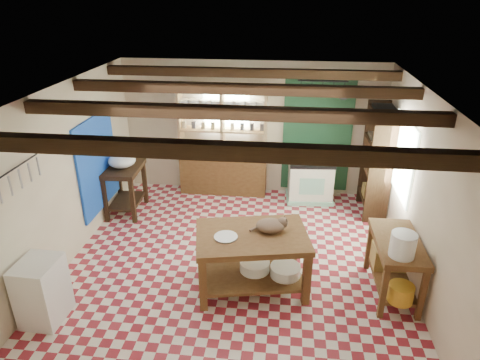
# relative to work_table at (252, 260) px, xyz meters

# --- Properties ---
(floor) EXTENTS (5.00, 5.00, 0.02)m
(floor) POSITION_rel_work_table_xyz_m (-0.28, 0.61, -0.43)
(floor) COLOR maroon
(floor) RESTS_ON ground
(ceiling) EXTENTS (5.00, 5.00, 0.02)m
(ceiling) POSITION_rel_work_table_xyz_m (-0.28, 0.61, 2.18)
(ceiling) COLOR #4E4D52
(ceiling) RESTS_ON wall_back
(wall_back) EXTENTS (5.00, 0.04, 2.60)m
(wall_back) POSITION_rel_work_table_xyz_m (-0.28, 3.11, 0.88)
(wall_back) COLOR beige
(wall_back) RESTS_ON floor
(wall_front) EXTENTS (5.00, 0.04, 2.60)m
(wall_front) POSITION_rel_work_table_xyz_m (-0.28, -1.89, 0.88)
(wall_front) COLOR beige
(wall_front) RESTS_ON floor
(wall_left) EXTENTS (0.04, 5.00, 2.60)m
(wall_left) POSITION_rel_work_table_xyz_m (-2.78, 0.61, 0.88)
(wall_left) COLOR beige
(wall_left) RESTS_ON floor
(wall_right) EXTENTS (0.04, 5.00, 2.60)m
(wall_right) POSITION_rel_work_table_xyz_m (2.22, 0.61, 0.88)
(wall_right) COLOR beige
(wall_right) RESTS_ON floor
(ceiling_beams) EXTENTS (5.00, 3.80, 0.15)m
(ceiling_beams) POSITION_rel_work_table_xyz_m (-0.28, 0.61, 2.06)
(ceiling_beams) COLOR #362213
(ceiling_beams) RESTS_ON ceiling
(blue_wall_patch) EXTENTS (0.04, 1.40, 1.60)m
(blue_wall_patch) POSITION_rel_work_table_xyz_m (-2.75, 1.51, 0.68)
(blue_wall_patch) COLOR blue
(blue_wall_patch) RESTS_ON wall_left
(green_wall_patch) EXTENTS (1.30, 0.04, 2.30)m
(green_wall_patch) POSITION_rel_work_table_xyz_m (0.97, 3.08, 0.83)
(green_wall_patch) COLOR #1C462A
(green_wall_patch) RESTS_ON wall_back
(window_back) EXTENTS (0.90, 0.02, 0.80)m
(window_back) POSITION_rel_work_table_xyz_m (-0.78, 3.09, 1.28)
(window_back) COLOR #B7CCB5
(window_back) RESTS_ON wall_back
(window_right) EXTENTS (0.02, 1.30, 1.20)m
(window_right) POSITION_rel_work_table_xyz_m (2.20, 1.61, 0.98)
(window_right) COLOR #B7CCB5
(window_right) RESTS_ON wall_right
(utensil_rail) EXTENTS (0.06, 0.90, 0.28)m
(utensil_rail) POSITION_rel_work_table_xyz_m (-2.72, -0.59, 1.36)
(utensil_rail) COLOR black
(utensil_rail) RESTS_ON wall_left
(pot_rack) EXTENTS (0.86, 0.12, 0.36)m
(pot_rack) POSITION_rel_work_table_xyz_m (0.97, 2.66, 1.76)
(pot_rack) COLOR black
(pot_rack) RESTS_ON ceiling
(shelving_unit) EXTENTS (1.70, 0.34, 2.20)m
(shelving_unit) POSITION_rel_work_table_xyz_m (-0.83, 2.92, 0.68)
(shelving_unit) COLOR tan
(shelving_unit) RESTS_ON floor
(tall_rack) EXTENTS (0.40, 0.86, 2.00)m
(tall_rack) POSITION_rel_work_table_xyz_m (2.00, 2.41, 0.58)
(tall_rack) COLOR #362213
(tall_rack) RESTS_ON floor
(work_table) EXTENTS (1.64, 1.26, 0.83)m
(work_table) POSITION_rel_work_table_xyz_m (0.00, 0.00, 0.00)
(work_table) COLOR brown
(work_table) RESTS_ON floor
(stove) EXTENTS (0.88, 0.63, 0.82)m
(stove) POSITION_rel_work_table_xyz_m (0.88, 2.76, -0.01)
(stove) COLOR white
(stove) RESTS_ON floor
(prep_table) EXTENTS (0.65, 0.91, 0.90)m
(prep_table) POSITION_rel_work_table_xyz_m (-2.48, 1.90, 0.03)
(prep_table) COLOR #362213
(prep_table) RESTS_ON floor
(white_cabinet) EXTENTS (0.48, 0.57, 0.83)m
(white_cabinet) POSITION_rel_work_table_xyz_m (-2.50, -0.93, -0.00)
(white_cabinet) COLOR white
(white_cabinet) RESTS_ON floor
(right_counter) EXTENTS (0.58, 1.15, 0.82)m
(right_counter) POSITION_rel_work_table_xyz_m (1.90, 0.09, -0.01)
(right_counter) COLOR brown
(right_counter) RESTS_ON floor
(cat) EXTENTS (0.47, 0.41, 0.17)m
(cat) POSITION_rel_work_table_xyz_m (0.23, 0.10, 0.50)
(cat) COLOR #81634B
(cat) RESTS_ON work_table
(steel_tray) EXTENTS (0.37, 0.37, 0.02)m
(steel_tray) POSITION_rel_work_table_xyz_m (-0.33, -0.12, 0.43)
(steel_tray) COLOR #A2A1A9
(steel_tray) RESTS_ON work_table
(basin_large) EXTENTS (0.49, 0.49, 0.15)m
(basin_large) POSITION_rel_work_table_xyz_m (0.04, 0.06, -0.12)
(basin_large) COLOR white
(basin_large) RESTS_ON work_table
(basin_small) EXTENTS (0.49, 0.49, 0.14)m
(basin_small) POSITION_rel_work_table_xyz_m (0.46, -0.01, -0.12)
(basin_small) COLOR white
(basin_small) RESTS_ON work_table
(kettle_left) EXTENTS (0.20, 0.20, 0.21)m
(kettle_left) POSITION_rel_work_table_xyz_m (0.63, 2.75, 0.51)
(kettle_left) COLOR #A2A1A9
(kettle_left) RESTS_ON stove
(kettle_right) EXTENTS (0.15, 0.15, 0.18)m
(kettle_right) POSITION_rel_work_table_xyz_m (0.98, 2.77, 0.49)
(kettle_right) COLOR black
(kettle_right) RESTS_ON stove
(enamel_bowl) EXTENTS (0.50, 0.50, 0.24)m
(enamel_bowl) POSITION_rel_work_table_xyz_m (-2.48, 1.90, 0.60)
(enamel_bowl) COLOR white
(enamel_bowl) RESTS_ON prep_table
(white_bucket) EXTENTS (0.31, 0.31, 0.31)m
(white_bucket) POSITION_rel_work_table_xyz_m (1.85, -0.26, 0.56)
(white_bucket) COLOR white
(white_bucket) RESTS_ON right_counter
(wicker_basket) EXTENTS (0.44, 0.36, 0.31)m
(wicker_basket) POSITION_rel_work_table_xyz_m (1.90, 0.39, -0.05)
(wicker_basket) COLOR #A58342
(wicker_basket) RESTS_ON right_counter
(yellow_tub) EXTENTS (0.32, 0.32, 0.23)m
(yellow_tub) POSITION_rel_work_table_xyz_m (1.90, -0.36, -0.08)
(yellow_tub) COLOR gold
(yellow_tub) RESTS_ON right_counter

